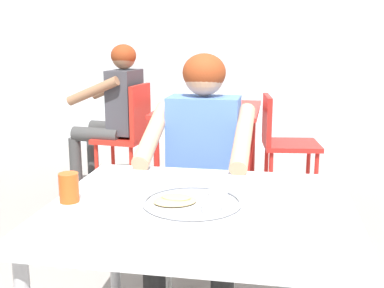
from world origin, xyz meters
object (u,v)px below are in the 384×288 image
object	(u,v)px
diner_foreground	(200,158)
drinking_cup	(69,187)
patron_background	(115,104)
chair_red_left	(130,131)
table_foreground	(201,227)
table_background_red	(209,118)
thali_tray	(193,202)
chair_red_right	(282,139)
chair_foreground	(207,190)

from	to	relation	value
diner_foreground	drinking_cup	bearing A→B (deg)	-115.67
drinking_cup	patron_background	bearing A→B (deg)	105.29
diner_foreground	chair_red_left	world-z (taller)	diner_foreground
drinking_cup	diner_foreground	xyz separation A→B (m)	(0.34, 0.71, -0.06)
table_foreground	table_background_red	size ratio (longest dim) A/B	1.06
chair_red_left	patron_background	distance (m)	0.26
table_foreground	diner_foreground	distance (m)	0.67
diner_foreground	table_background_red	bearing A→B (deg)	96.46
thali_tray	diner_foreground	bearing A→B (deg)	96.77
thali_tray	chair_red_right	bearing A→B (deg)	81.81
table_foreground	table_background_red	world-z (taller)	table_foreground
diner_foreground	chair_foreground	bearing A→B (deg)	89.31
chair_foreground	diner_foreground	size ratio (longest dim) A/B	0.69
chair_red_right	patron_background	bearing A→B (deg)	177.60
table_foreground	patron_background	xyz separation A→B (m)	(-1.08, 2.27, 0.07)
chair_foreground	diner_foreground	xyz separation A→B (m)	(-0.00, -0.22, 0.23)
table_background_red	patron_background	xyz separation A→B (m)	(-0.79, 0.01, 0.09)
table_foreground	table_background_red	distance (m)	2.27
chair_foreground	diner_foreground	bearing A→B (deg)	-90.69
table_background_red	chair_red_right	distance (m)	0.60
chair_red_left	chair_red_right	world-z (taller)	chair_red_left
table_foreground	table_background_red	xyz separation A→B (m)	(-0.29, 2.26, -0.02)
drinking_cup	patron_background	xyz separation A→B (m)	(-0.63, 2.31, -0.06)
diner_foreground	table_background_red	xyz separation A→B (m)	(-0.18, 1.59, -0.08)
drinking_cup	chair_foreground	xyz separation A→B (m)	(0.34, 0.92, -0.29)
table_background_red	chair_red_left	xyz separation A→B (m)	(-0.65, -0.06, -0.12)
thali_tray	chair_red_left	size ratio (longest dim) A/B	0.37
chair_red_left	chair_red_right	xyz separation A→B (m)	(1.23, 0.01, -0.03)
thali_tray	patron_background	world-z (taller)	patron_background
chair_foreground	patron_background	distance (m)	1.71
chair_foreground	patron_background	xyz separation A→B (m)	(-0.97, 1.39, 0.23)
patron_background	diner_foreground	bearing A→B (deg)	-58.83
chair_red_right	patron_background	size ratio (longest dim) A/B	0.69
thali_tray	drinking_cup	bearing A→B (deg)	-174.58
thali_tray	chair_foreground	bearing A→B (deg)	94.95
thali_tray	chair_red_right	distance (m)	2.25
chair_red_left	chair_red_right	bearing A→B (deg)	0.63
table_foreground	chair_red_right	bearing A→B (deg)	82.46
table_foreground	chair_red_left	world-z (taller)	chair_red_left
table_foreground	chair_red_left	bearing A→B (deg)	113.05
table_foreground	drinking_cup	bearing A→B (deg)	-174.30
drinking_cup	chair_red_right	world-z (taller)	chair_red_right
drinking_cup	patron_background	world-z (taller)	patron_background
chair_red_left	patron_background	xyz separation A→B (m)	(-0.14, 0.07, 0.20)
thali_tray	chair_foreground	world-z (taller)	chair_foreground
table_foreground	thali_tray	bearing A→B (deg)	-169.92
table_background_red	patron_background	world-z (taller)	patron_background
drinking_cup	chair_red_right	distance (m)	2.39
diner_foreground	table_background_red	size ratio (longest dim) A/B	1.26
chair_foreground	table_background_red	xyz separation A→B (m)	(-0.18, 1.38, 0.15)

